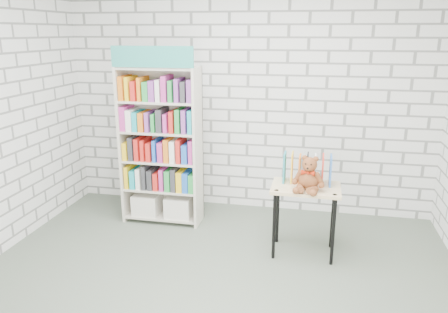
# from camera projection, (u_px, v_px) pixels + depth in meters

# --- Properties ---
(ground) EXTENTS (4.50, 4.50, 0.00)m
(ground) POSITION_uv_depth(u_px,v_px,m) (211.00, 291.00, 3.83)
(ground) COLOR #4F594B
(ground) RESTS_ON ground
(room_shell) EXTENTS (4.52, 4.02, 2.81)m
(room_shell) POSITION_uv_depth(u_px,v_px,m) (209.00, 87.00, 3.33)
(room_shell) COLOR silver
(room_shell) RESTS_ON ground
(bookshelf) EXTENTS (0.91, 0.35, 2.05)m
(bookshelf) POSITION_uv_depth(u_px,v_px,m) (161.00, 145.00, 5.02)
(bookshelf) COLOR beige
(bookshelf) RESTS_ON ground
(display_table) EXTENTS (0.68, 0.47, 0.72)m
(display_table) POSITION_uv_depth(u_px,v_px,m) (305.00, 196.00, 4.32)
(display_table) COLOR #D6B880
(display_table) RESTS_ON ground
(table_books) EXTENTS (0.47, 0.21, 0.28)m
(table_books) POSITION_uv_depth(u_px,v_px,m) (307.00, 170.00, 4.36)
(table_books) COLOR teal
(table_books) RESTS_ON display_table
(teddy_bear) EXTENTS (0.31, 0.30, 0.34)m
(teddy_bear) POSITION_uv_depth(u_px,v_px,m) (309.00, 177.00, 4.16)
(teddy_bear) COLOR brown
(teddy_bear) RESTS_ON display_table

